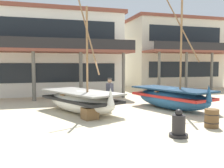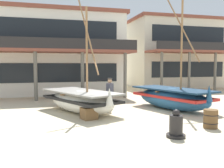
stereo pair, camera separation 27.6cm
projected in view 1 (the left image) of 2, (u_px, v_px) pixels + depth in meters
ground_plane at (118, 115)px, 11.47m from camera, size 120.00×120.00×0.00m
fishing_boat_near_left at (172, 97)px, 13.06m from camera, size 3.12×4.99×5.99m
fishing_boat_centre_large at (81, 100)px, 12.10m from camera, size 3.73×5.06×6.11m
fisherman_by_hull at (110, 95)px, 12.62m from camera, size 0.34×0.42×1.68m
capstan_winch at (179, 126)px, 7.99m from camera, size 0.62×0.62×0.92m
wooden_barrel at (212, 118)px, 9.18m from camera, size 0.56×0.56×0.70m
cargo_crate at (90, 113)px, 10.59m from camera, size 0.76×0.76×0.51m
harbor_building_main at (54, 53)px, 21.13m from camera, size 11.27×8.95×6.78m
harbor_building_annex at (169, 53)px, 27.51m from camera, size 9.87×9.45×7.32m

